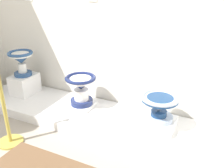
# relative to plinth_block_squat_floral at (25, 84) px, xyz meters

# --- Properties ---
(wall_back) EXTENTS (4.59, 0.06, 2.86)m
(wall_back) POSITION_rel_plinth_block_squat_floral_xyz_m (1.48, 0.36, 1.17)
(wall_back) COLOR silver
(wall_back) RESTS_ON ground_plane
(display_platform) EXTENTS (3.97, 0.78, 0.12)m
(display_platform) POSITION_rel_plinth_block_squat_floral_xyz_m (1.48, -0.08, -0.20)
(display_platform) COLOR white
(display_platform) RESTS_ON ground_plane
(plinth_block_squat_floral) EXTENTS (0.28, 0.37, 0.28)m
(plinth_block_squat_floral) POSITION_rel_plinth_block_squat_floral_xyz_m (0.00, 0.00, 0.00)
(plinth_block_squat_floral) COLOR white
(plinth_block_squat_floral) RESTS_ON display_platform
(antique_toilet_squat_floral) EXTENTS (0.34, 0.34, 0.34)m
(antique_toilet_squat_floral) POSITION_rel_plinth_block_squat_floral_xyz_m (0.00, 0.00, 0.38)
(antique_toilet_squat_floral) COLOR navy
(antique_toilet_squat_floral) RESTS_ON plinth_block_squat_floral
(plinth_block_tall_cobalt) EXTENTS (0.29, 0.30, 0.04)m
(plinth_block_tall_cobalt) POSITION_rel_plinth_block_squat_floral_xyz_m (0.96, -0.01, -0.12)
(plinth_block_tall_cobalt) COLOR white
(plinth_block_tall_cobalt) RESTS_ON display_platform
(antique_toilet_tall_cobalt) EXTENTS (0.39, 0.39, 0.38)m
(antique_toilet_tall_cobalt) POSITION_rel_plinth_block_squat_floral_xyz_m (0.96, -0.01, 0.16)
(antique_toilet_tall_cobalt) COLOR navy
(antique_toilet_tall_cobalt) RESTS_ON plinth_block_tall_cobalt
(plinth_block_leftmost) EXTENTS (0.37, 0.36, 0.11)m
(plinth_block_leftmost) POSITION_rel_plinth_block_squat_floral_xyz_m (1.99, -0.06, -0.09)
(plinth_block_leftmost) COLOR white
(plinth_block_leftmost) RESTS_ON display_platform
(antique_toilet_leftmost) EXTENTS (0.41, 0.41, 0.29)m
(antique_toilet_leftmost) POSITION_rel_plinth_block_squat_floral_xyz_m (1.99, -0.06, 0.16)
(antique_toilet_leftmost) COLOR #ADBED6
(antique_toilet_leftmost) RESTS_ON plinth_block_leftmost
(stanchion_post_near_left) EXTENTS (0.27, 0.27, 0.99)m
(stanchion_post_near_left) POSITION_rel_plinth_block_squat_floral_xyz_m (0.58, -0.87, 0.02)
(stanchion_post_near_left) COLOR gold
(stanchion_post_near_left) RESTS_ON ground_plane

